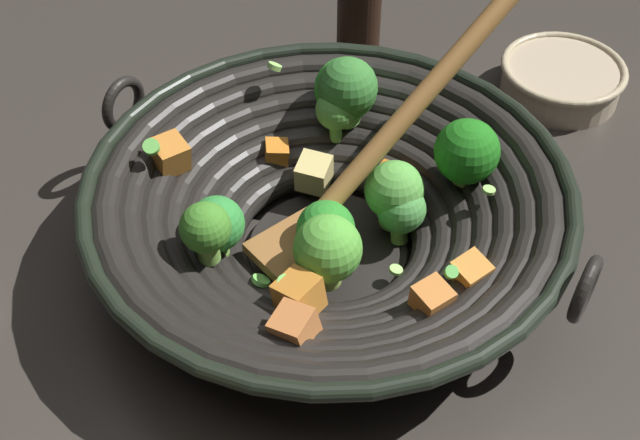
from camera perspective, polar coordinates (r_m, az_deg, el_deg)
ground_plane at (r=0.75m, az=0.53°, el=-2.38°), size 4.00×4.00×0.00m
wok at (r=0.71m, az=0.68°, el=1.00°), size 0.41×0.45×0.20m
prep_bowl at (r=0.95m, az=16.15°, el=9.25°), size 0.13×0.13×0.04m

